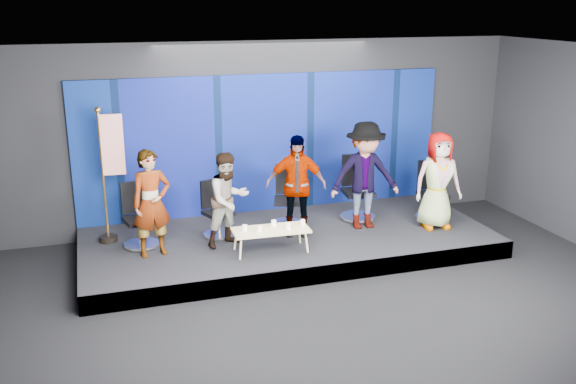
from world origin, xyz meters
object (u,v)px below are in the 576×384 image
object	(u,v)px
panelist_c	(296,185)
mug_e	(303,222)
chair_a	(139,225)
panelist_a	(152,203)
chair_e	(431,200)
mug_b	(260,229)
mug_a	(245,228)
panelist_b	(228,200)
mug_c	(274,223)
chair_b	(217,218)
coffee_table	(271,231)
chair_d	(357,198)
panelist_d	(365,176)
panelist_e	(438,181)
flag_stand	(110,172)
mug_d	(288,226)
chair_c	(288,206)

from	to	relation	value
panelist_c	mug_e	size ratio (longest dim) A/B	18.92
chair_a	panelist_a	world-z (taller)	panelist_a
panelist_a	chair_e	bearing A→B (deg)	-9.13
mug_b	mug_a	bearing A→B (deg)	160.02
panelist_c	mug_a	world-z (taller)	panelist_c
panelist_b	mug_c	xyz separation A→B (m)	(0.66, -0.36, -0.36)
chair_b	mug_a	xyz separation A→B (m)	(0.26, -0.93, 0.11)
coffee_table	chair_b	bearing A→B (deg)	124.93
chair_d	panelist_d	world-z (taller)	panelist_d
panelist_a	panelist_c	distance (m)	2.45
coffee_table	mug_b	size ratio (longest dim) A/B	14.56
panelist_e	mug_e	xyz separation A→B (m)	(-2.57, -0.21, -0.44)
coffee_table	flag_stand	bearing A→B (deg)	152.68
chair_e	mug_c	xyz separation A→B (m)	(-3.21, -0.58, 0.08)
chair_b	mug_c	world-z (taller)	chair_b
flag_stand	mug_b	bearing A→B (deg)	-24.30
panelist_a	panelist_b	bearing A→B (deg)	-9.63
panelist_d	mug_d	distance (m)	1.84
panelist_a	mug_e	distance (m)	2.43
chair_b	panelist_d	bearing A→B (deg)	-29.33
mug_a	panelist_b	bearing A→B (deg)	109.41
chair_a	panelist_a	size ratio (longest dim) A/B	0.62
chair_e	mug_b	bearing A→B (deg)	-160.48
mug_b	mug_c	world-z (taller)	mug_c
chair_e	mug_d	world-z (taller)	chair_e
mug_d	flag_stand	distance (m)	3.05
panelist_c	chair_d	bearing A→B (deg)	37.05
mug_d	chair_d	bearing A→B (deg)	34.86
panelist_b	chair_c	distance (m)	1.46
mug_c	mug_d	world-z (taller)	same
coffee_table	flag_stand	world-z (taller)	flag_stand
panelist_a	mug_e	bearing A→B (deg)	-22.00
chair_c	mug_d	distance (m)	1.29
chair_d	mug_c	distance (m)	2.14
chair_a	mug_a	distance (m)	1.79
panelist_d	flag_stand	size ratio (longest dim) A/B	0.84
panelist_d	mug_e	bearing A→B (deg)	-150.91
mug_a	mug_d	xyz separation A→B (m)	(0.69, -0.12, 0.00)
coffee_table	mug_c	bearing A→B (deg)	54.81
chair_c	panelist_d	size ratio (longest dim) A/B	0.57
mug_e	chair_c	bearing A→B (deg)	84.69
panelist_c	chair_a	bearing A→B (deg)	-167.89
mug_d	panelist_a	bearing A→B (deg)	166.24
chair_a	panelist_e	bearing A→B (deg)	-19.67
panelist_a	panelist_e	distance (m)	4.93
chair_c	mug_d	bearing A→B (deg)	-89.54
panelist_e	coffee_table	world-z (taller)	panelist_e
panelist_c	panelist_a	bearing A→B (deg)	-157.28
chair_c	panelist_d	bearing A→B (deg)	-5.57
panelist_b	chair_d	size ratio (longest dim) A/B	1.33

